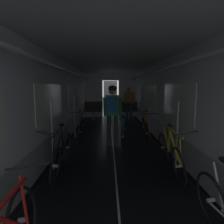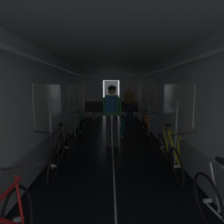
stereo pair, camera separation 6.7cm
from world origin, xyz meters
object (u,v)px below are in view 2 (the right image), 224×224
Objects in this scene: bicycle_green at (81,127)px; person_cyclist_aisle at (112,109)px; bicycle_teal_in_aisle at (123,131)px; person_standing_near_bench at (130,101)px; bench_seat_far_left at (94,109)px; bicycle_yellow at (169,153)px; bench_seat_far_right at (129,109)px; bicycle_black at (60,153)px; bicycle_orange at (145,128)px.

bicycle_green is 1.53m from person_cyclist_aisle.
person_standing_near_bench is (0.59, 3.81, 0.59)m from bicycle_teal_in_aisle.
bench_seat_far_left is 0.58× the size of bicycle_green.
bicycle_green is 1.00× the size of person_standing_near_bench.
person_cyclist_aisle reaches higher than bicycle_teal_in_aisle.
bicycle_teal_in_aisle is (-0.78, 1.93, 0.00)m from bicycle_yellow.
bench_seat_far_right is 0.58× the size of bicycle_yellow.
person_cyclist_aisle reaches higher than bench_seat_far_right.
bicycle_yellow is at bearing -88.14° from bench_seat_far_right.
bench_seat_far_right reaches higher than bicycle_green.
bicycle_yellow is 2.12m from person_cyclist_aisle.
bicycle_yellow is at bearing -56.20° from person_cyclist_aisle.
person_cyclist_aisle is at bearing -102.72° from person_standing_near_bench.
bench_seat_far_left is 4.57m from person_cyclist_aisle.
bicycle_black is at bearing -123.06° from person_cyclist_aisle.
bicycle_teal_in_aisle is at bearing -98.75° from person_standing_near_bench.
person_standing_near_bench reaches higher than bicycle_teal_in_aisle.
person_standing_near_bench is (-0.20, 5.74, 0.60)m from bicycle_yellow.
bicycle_teal_in_aisle is at bearing -73.81° from bench_seat_far_left.
bicycle_yellow reaches higher than bench_seat_far_right.
bench_seat_far_right is at bearing 78.36° from person_cyclist_aisle.
bicycle_orange is 1.44m from person_cyclist_aisle.
bicycle_green is 1.01× the size of bicycle_teal_in_aisle.
bicycle_teal_in_aisle is at bearing 112.07° from bicycle_yellow.
person_cyclist_aisle is 4.18m from person_standing_near_bench.
person_standing_near_bench is at bearing 77.28° from person_cyclist_aisle.
bicycle_yellow is (0.20, -6.12, -0.19)m from bench_seat_far_right.
bench_seat_far_right is 0.58× the size of bicycle_green.
bench_seat_far_left is 6.07m from bicycle_black.
person_cyclist_aisle is (-1.08, -0.67, 0.69)m from bicycle_orange.
bicycle_orange reaches higher than bicycle_green.
bicycle_yellow reaches higher than bicycle_teal_in_aisle.
bicycle_black is at bearing -91.59° from bench_seat_far_left.
bicycle_teal_in_aisle is at bearing 53.61° from bicycle_black.
bicycle_green is 0.98× the size of person_cyclist_aisle.
bicycle_black reaches higher than bench_seat_far_right.
bicycle_orange is 2.33m from bicycle_yellow.
bench_seat_far_left is 4.27m from bicycle_orange.
bicycle_black reaches higher than bench_seat_far_left.
person_cyclist_aisle is (0.88, -4.45, 0.50)m from bench_seat_far_left.
person_cyclist_aisle is (-1.12, 1.67, 0.69)m from bicycle_yellow.
bicycle_teal_in_aisle is 1.00× the size of person_standing_near_bench.
bicycle_black is 1.00× the size of bicycle_teal_in_aisle.
bench_seat_far_right reaches higher than bicycle_orange.
bench_seat_far_right reaches higher than bicycle_teal_in_aisle.
bicycle_yellow is at bearing -67.93° from bicycle_teal_in_aisle.
bicycle_black reaches higher than bicycle_green.
bicycle_black is at bearing -90.75° from bicycle_green.
bench_seat_far_left is 0.58× the size of bicycle_black.
bench_seat_far_left is at bearing 106.19° from bicycle_teal_in_aisle.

